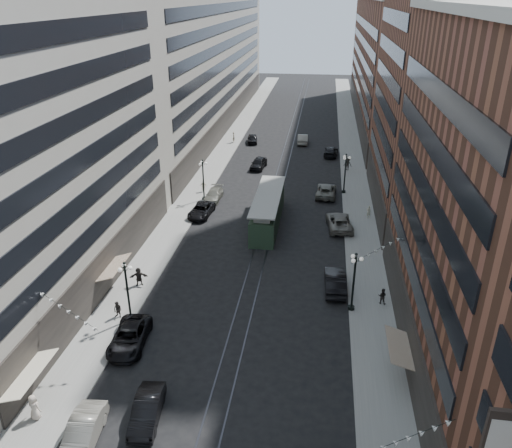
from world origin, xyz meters
The scene contains 35 objects.
ground centered at (0.00, 60.00, 0.00)m, with size 220.00×220.00×0.00m, color black.
sidewalk_west centered at (-11.00, 70.00, 0.07)m, with size 4.00×180.00×0.15m, color gray.
sidewalk_east centered at (11.00, 70.00, 0.07)m, with size 4.00×180.00×0.15m, color gray.
rail_west centered at (-0.70, 70.00, 0.01)m, with size 0.12×180.00×0.02m, color #2D2D33.
rail_east centered at (0.70, 70.00, 0.01)m, with size 0.12×180.00×0.02m, color #2D2D33.
building_west_mid centered at (-17.00, 33.00, 14.00)m, with size 8.00×36.00×28.00m, color #9A9688.
building_west_far centered at (-17.00, 96.00, 13.00)m, with size 8.00×90.00×26.00m, color #9A9688.
building_east_mid centered at (17.00, 28.00, 12.00)m, with size 8.00×30.00×24.00m, color brown.
building_east_tower centered at (17.00, 56.00, 21.00)m, with size 8.00×26.00×42.00m, color brown.
building_east_far centered at (17.00, 105.00, 12.00)m, with size 8.00×72.00×24.00m, color brown.
lamppost_sw_far centered at (-9.20, 28.00, 3.10)m, with size 1.03×1.14×5.52m.
lamppost_sw_mid centered at (-9.20, 55.00, 3.10)m, with size 1.03×1.14×5.52m.
lamppost_se_far centered at (9.20, 32.00, 3.10)m, with size 1.03×1.14×5.52m.
lamppost_se_mid centered at (9.20, 60.00, 3.10)m, with size 1.03×1.14×5.52m.
streetcar centered at (0.00, 48.78, 1.71)m, with size 2.97×13.40×3.71m.
car_1 centered at (-7.56, 15.58, 0.81)m, with size 1.71×4.90×1.61m, color gray.
car_2 centered at (-8.13, 24.96, 0.77)m, with size 2.54×5.52×1.53m, color black.
car_5 centered at (-4.29, 17.91, 0.77)m, with size 1.64×4.69×1.55m, color black.
pedestrian_1 centered at (-11.41, 16.90, 1.07)m, with size 0.90×0.49×1.84m, color #BDAE9C.
pedestrian_2 centered at (-10.35, 28.15, 0.90)m, with size 0.73×0.40×1.51m, color black.
car_7 centered at (-8.40, 50.09, 0.72)m, with size 2.38×5.16×1.43m, color black.
car_8 centered at (-7.99, 55.43, 0.70)m, with size 1.96×4.81×1.40m, color slate.
car_9 centered at (-6.80, 83.49, 0.74)m, with size 1.75×4.36×1.48m, color black.
car_10 centered at (7.80, 35.24, 0.86)m, with size 1.83×5.25×1.73m, color black.
car_11 centered at (6.80, 58.82, 0.78)m, with size 2.58×5.60×1.56m, color #636258.
car_12 centered at (7.47, 77.36, 0.76)m, with size 2.12×5.22×1.52m, color black.
car_13 centered at (-3.78, 69.19, 0.83)m, with size 1.97×4.90×1.67m, color black.
car_14 centered at (2.36, 84.35, 0.85)m, with size 1.80×5.16×1.70m, color gray.
pedestrian_5 centered at (-10.37, 33.36, 1.05)m, with size 1.66×0.48×1.79m, color black.
pedestrian_6 centered at (-9.94, 57.85, 0.93)m, with size 0.91×0.42×1.56m, color beige.
pedestrian_7 centered at (11.89, 33.26, 0.90)m, with size 0.73×0.40×1.51m, color black.
pedestrian_8 centered at (11.97, 51.89, 0.94)m, with size 0.58×0.38×1.58m, color beige.
pedestrian_9 centered at (10.00, 69.79, 1.09)m, with size 1.22×0.50×1.89m, color black.
car_extra_0 centered at (8.40, 48.75, 0.81)m, with size 2.69×5.83×1.62m, color slate.
pedestrian_extra_0 centered at (-10.14, 82.90, 1.11)m, with size 0.70×0.46×1.92m, color #BEB69D.
Camera 1 is at (5.86, -4.88, 25.12)m, focal length 35.00 mm.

